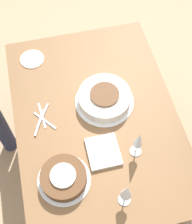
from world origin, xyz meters
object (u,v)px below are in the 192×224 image
cake_center_white (104,98)px  cake_front_chocolate (64,178)px  wine_glass_far (127,192)px  wine_glass_near (138,141)px

cake_center_white → cake_front_chocolate: cake_center_white is taller
cake_center_white → wine_glass_far: 0.59m
cake_front_chocolate → wine_glass_far: bearing=58.5°
wine_glass_far → cake_center_white: bearing=175.9°
cake_center_white → wine_glass_near: wine_glass_near is taller
cake_front_chocolate → wine_glass_near: bearing=99.8°
wine_glass_near → wine_glass_far: 0.27m
cake_center_white → wine_glass_far: (0.58, -0.04, 0.11)m
cake_center_white → wine_glass_near: 0.37m
cake_center_white → cake_front_chocolate: (0.42, -0.32, -0.00)m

